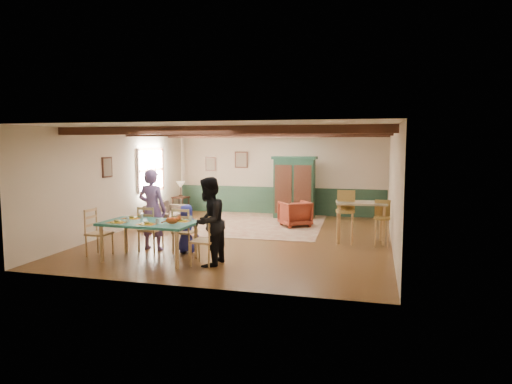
% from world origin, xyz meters
% --- Properties ---
extents(floor, '(8.00, 8.00, 0.00)m').
position_xyz_m(floor, '(0.00, 0.00, 0.00)').
color(floor, '#4D2E15').
rests_on(floor, ground).
extents(wall_back, '(7.00, 0.02, 2.70)m').
position_xyz_m(wall_back, '(0.00, 4.00, 1.35)').
color(wall_back, beige).
rests_on(wall_back, floor).
extents(wall_left, '(0.02, 8.00, 2.70)m').
position_xyz_m(wall_left, '(-3.50, 0.00, 1.35)').
color(wall_left, beige).
rests_on(wall_left, floor).
extents(wall_right, '(0.02, 8.00, 2.70)m').
position_xyz_m(wall_right, '(3.50, 0.00, 1.35)').
color(wall_right, beige).
rests_on(wall_right, floor).
extents(ceiling, '(7.00, 8.00, 0.02)m').
position_xyz_m(ceiling, '(0.00, 0.00, 2.70)').
color(ceiling, silver).
rests_on(ceiling, wall_back).
extents(wainscot_back, '(6.95, 0.03, 0.90)m').
position_xyz_m(wainscot_back, '(0.00, 3.98, 0.45)').
color(wainscot_back, '#1E3727').
rests_on(wainscot_back, floor).
extents(ceiling_beam_front, '(6.95, 0.16, 0.16)m').
position_xyz_m(ceiling_beam_front, '(0.00, -2.30, 2.61)').
color(ceiling_beam_front, black).
rests_on(ceiling_beam_front, ceiling).
extents(ceiling_beam_mid, '(6.95, 0.16, 0.16)m').
position_xyz_m(ceiling_beam_mid, '(0.00, 0.40, 2.61)').
color(ceiling_beam_mid, black).
rests_on(ceiling_beam_mid, ceiling).
extents(ceiling_beam_back, '(6.95, 0.16, 0.16)m').
position_xyz_m(ceiling_beam_back, '(0.00, 3.00, 2.61)').
color(ceiling_beam_back, black).
rests_on(ceiling_beam_back, ceiling).
extents(window_left, '(0.06, 1.60, 1.30)m').
position_xyz_m(window_left, '(-3.47, 1.70, 1.55)').
color(window_left, white).
rests_on(window_left, wall_left).
extents(picture_left_wall, '(0.04, 0.42, 0.52)m').
position_xyz_m(picture_left_wall, '(-3.47, -0.60, 1.75)').
color(picture_left_wall, gray).
rests_on(picture_left_wall, wall_left).
extents(picture_back_a, '(0.45, 0.04, 0.55)m').
position_xyz_m(picture_back_a, '(-1.30, 3.97, 1.80)').
color(picture_back_a, gray).
rests_on(picture_back_a, wall_back).
extents(picture_back_b, '(0.38, 0.04, 0.48)m').
position_xyz_m(picture_back_b, '(-2.40, 3.97, 1.65)').
color(picture_back_b, gray).
rests_on(picture_back_b, wall_back).
extents(dining_table, '(1.92, 1.14, 0.78)m').
position_xyz_m(dining_table, '(-1.28, -2.59, 0.39)').
color(dining_table, '#216B5F').
rests_on(dining_table, floor).
extents(dining_chair_far_left, '(0.46, 0.48, 0.99)m').
position_xyz_m(dining_chair_far_left, '(-1.65, -1.82, 0.49)').
color(dining_chair_far_left, tan).
rests_on(dining_chair_far_left, floor).
extents(dining_chair_far_right, '(0.46, 0.48, 0.99)m').
position_xyz_m(dining_chair_far_right, '(-0.82, -1.87, 0.49)').
color(dining_chair_far_right, tan).
rests_on(dining_chair_far_right, floor).
extents(dining_chair_end_left, '(0.48, 0.46, 0.99)m').
position_xyz_m(dining_chair_end_left, '(-2.47, -2.53, 0.49)').
color(dining_chair_end_left, tan).
rests_on(dining_chair_end_left, floor).
extents(dining_chair_end_right, '(0.48, 0.46, 0.99)m').
position_xyz_m(dining_chair_end_right, '(-0.09, -2.65, 0.49)').
color(dining_chair_end_right, tan).
rests_on(dining_chair_end_right, floor).
extents(person_man, '(0.68, 0.46, 1.79)m').
position_xyz_m(person_man, '(-1.65, -1.74, 0.90)').
color(person_man, '#815FA4').
rests_on(person_man, floor).
extents(person_woman, '(0.69, 0.87, 1.71)m').
position_xyz_m(person_woman, '(0.02, -2.66, 0.86)').
color(person_woman, black).
rests_on(person_woman, floor).
extents(person_child, '(0.53, 0.36, 1.04)m').
position_xyz_m(person_child, '(-0.82, -1.78, 0.52)').
color(person_child, '#262B98').
rests_on(person_child, floor).
extents(cat, '(0.38, 0.17, 0.19)m').
position_xyz_m(cat, '(-0.71, -2.73, 0.87)').
color(cat, '#D05624').
rests_on(cat, dining_table).
extents(place_setting_near_left, '(0.43, 0.33, 0.11)m').
position_xyz_m(place_setting_near_left, '(-1.86, -2.82, 0.83)').
color(place_setting_near_left, gold).
rests_on(place_setting_near_left, dining_table).
extents(place_setting_near_center, '(0.43, 0.33, 0.11)m').
position_xyz_m(place_setting_near_center, '(-1.19, -2.86, 0.83)').
color(place_setting_near_center, gold).
rests_on(place_setting_near_center, dining_table).
extents(place_setting_far_left, '(0.43, 0.33, 0.11)m').
position_xyz_m(place_setting_far_left, '(-1.84, -2.30, 0.83)').
color(place_setting_far_left, gold).
rests_on(place_setting_far_left, dining_table).
extents(place_setting_far_right, '(0.43, 0.33, 0.11)m').
position_xyz_m(place_setting_far_right, '(-0.69, -2.36, 0.83)').
color(place_setting_far_right, gold).
rests_on(place_setting_far_right, dining_table).
extents(area_rug, '(3.69, 4.33, 0.01)m').
position_xyz_m(area_rug, '(-0.10, 1.91, 0.01)').
color(area_rug, tan).
rests_on(area_rug, floor).
extents(armoire, '(1.39, 0.57, 1.95)m').
position_xyz_m(armoire, '(0.64, 3.29, 0.97)').
color(armoire, '#122F21').
rests_on(armoire, floor).
extents(armchair, '(1.08, 1.09, 0.72)m').
position_xyz_m(armchair, '(0.91, 1.89, 0.36)').
color(armchair, '#541810').
rests_on(armchair, floor).
extents(sofa, '(1.06, 2.13, 0.60)m').
position_xyz_m(sofa, '(-2.96, 1.56, 0.30)').
color(sofa, '#44362A').
rests_on(sofa, floor).
extents(end_table, '(0.52, 0.52, 0.57)m').
position_xyz_m(end_table, '(-3.21, 3.26, 0.28)').
color(end_table, black).
rests_on(end_table, floor).
extents(table_lamp, '(0.29, 0.29, 0.52)m').
position_xyz_m(table_lamp, '(-3.21, 3.26, 0.83)').
color(table_lamp, beige).
rests_on(table_lamp, end_table).
extents(counter_table, '(1.23, 0.80, 0.97)m').
position_xyz_m(counter_table, '(2.78, 0.21, 0.48)').
color(counter_table, '#BBB491').
rests_on(counter_table, floor).
extents(bar_stool_left, '(0.44, 0.49, 1.24)m').
position_xyz_m(bar_stool_left, '(2.43, -0.00, 0.62)').
color(bar_stool_left, '#B28D45').
rests_on(bar_stool_left, floor).
extents(bar_stool_right, '(0.39, 0.42, 1.05)m').
position_xyz_m(bar_stool_right, '(3.27, -0.09, 0.53)').
color(bar_stool_right, '#B28D45').
rests_on(bar_stool_right, floor).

